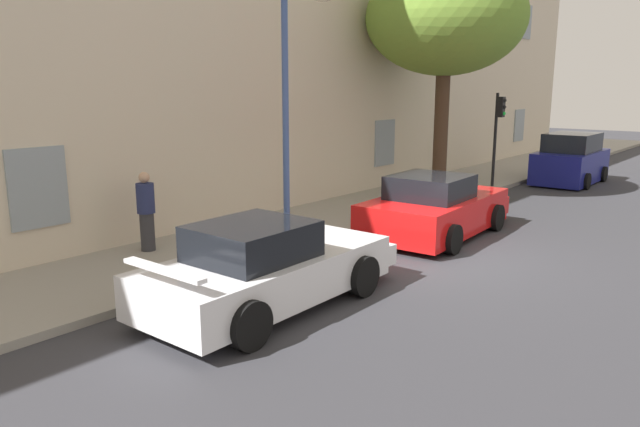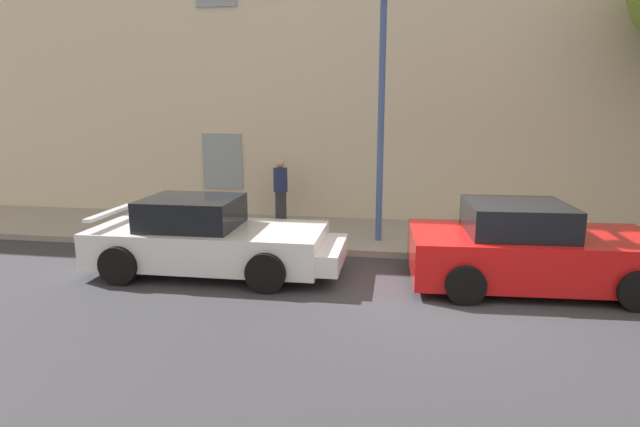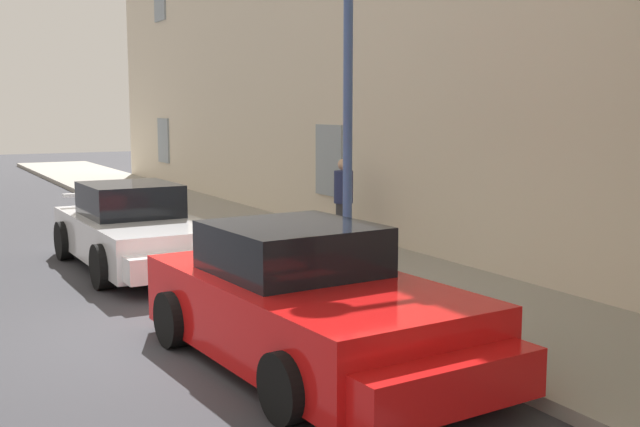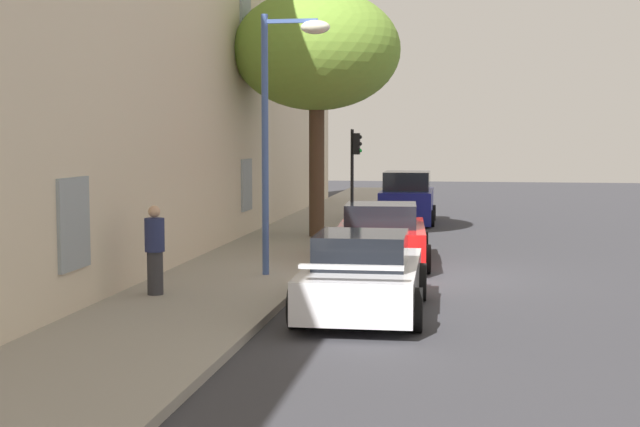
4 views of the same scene
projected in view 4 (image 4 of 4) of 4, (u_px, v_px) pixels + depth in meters
The scene contains 10 objects.
ground_plane at pixel (414, 275), 19.24m from camera, with size 80.00×80.00×0.00m, color #333338.
sidewalk at pixel (252, 267), 19.81m from camera, with size 60.00×3.14×0.14m, color gray.
building_facade at pixel (105, 34), 19.89m from camera, with size 43.23×4.07×10.57m.
sportscar_red_lead at pixel (364, 276), 15.11m from camera, with size 4.70×2.14×1.41m.
sportscar_yellow_flank at pixel (381, 238), 20.88m from camera, with size 4.65×2.45×1.46m.
hatchback_parked at pixel (407, 200), 30.49m from camera, with size 3.67×1.98×1.80m.
tree_near_kerb at pixel (317, 51), 24.91m from camera, with size 4.74×4.74×6.98m.
traffic_light at pixel (355, 160), 27.42m from camera, with size 0.22×0.36×3.08m.
street_lamp at pixel (286, 94), 17.98m from camera, with size 0.44×1.42×5.34m.
pedestrian_admiring at pixel (155, 249), 15.97m from camera, with size 0.50×0.50×1.62m.
Camera 4 is at (-19.13, -1.03, 3.01)m, focal length 49.59 mm.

